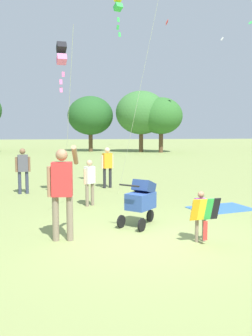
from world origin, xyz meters
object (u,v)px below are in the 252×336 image
kite_blue_high (119,5)px  person_red_shirt (107,164)px  person_adult_flyer (62,186)px  person_back_turned (23,167)px  kite_adult_black (62,55)px  picnic_blanket (221,208)px  child_with_butterfly_kite (202,212)px  stroller (141,199)px  person_sitting_far (90,179)px

kite_blue_high → person_red_shirt: kite_blue_high is taller
person_adult_flyer → person_back_turned: 5.53m
kite_adult_black → person_back_turned: size_ratio=3.07×
kite_blue_high → picnic_blanket: size_ratio=3.97×
kite_adult_black → person_back_turned: kite_adult_black is taller
person_adult_flyer → kite_blue_high: (1.49, 5.01, 4.87)m
kite_adult_black → picnic_blanket: size_ratio=2.88×
kite_adult_black → person_back_turned: 3.86m
child_with_butterfly_kite → person_red_shirt: size_ratio=0.67×
stroller → person_red_shirt: 5.30m
stroller → person_back_turned: 5.44m
child_with_butterfly_kite → person_back_turned: (-4.21, 5.67, 0.29)m
person_red_shirt → person_sitting_far: 3.11m
child_with_butterfly_kite → person_red_shirt: person_red_shirt is taller
child_with_butterfly_kite → kite_adult_black: kite_adult_black is taller
picnic_blanket → person_adult_flyer: bearing=-148.6°
person_back_turned → kite_blue_high: bearing=-5.3°
person_adult_flyer → kite_adult_black: (-0.22, 3.91, 3.14)m
child_with_butterfly_kite → kite_adult_black: bearing=123.3°
child_with_butterfly_kite → person_sitting_far: 4.12m
stroller → kite_adult_black: 5.02m
picnic_blanket → person_red_shirt: bearing=126.8°
person_red_shirt → person_sitting_far: (-0.64, -3.05, -0.10)m
child_with_butterfly_kite → stroller: (-0.96, 1.32, 0.02)m
person_back_turned → person_adult_flyer: bearing=-73.1°
person_adult_flyer → person_sitting_far: (0.53, 3.18, -0.31)m
person_red_shirt → picnic_blanket: person_red_shirt is taller
child_with_butterfly_kite → kite_blue_high: size_ratio=0.15×
child_with_butterfly_kite → stroller: bearing=125.9°
person_adult_flyer → person_red_shirt: size_ratio=1.27×
child_with_butterfly_kite → person_red_shirt: (-1.43, 6.60, 0.27)m
kite_adult_black → person_red_shirt: 4.30m
child_with_butterfly_kite → person_adult_flyer: 2.67m
kite_adult_black → stroller: bearing=-57.9°
child_with_butterfly_kite → stroller: stroller is taller
stroller → kite_adult_black: kite_adult_black is taller
person_sitting_far → person_back_turned: person_back_turned is taller
person_adult_flyer → stroller: (1.65, 0.95, -0.46)m
stroller → kite_adult_black: bearing=122.1°
person_back_turned → stroller: bearing=-53.1°
person_adult_flyer → stroller: bearing=29.9°
person_red_shirt → stroller: bearing=-84.9°
stroller → person_sitting_far: (-1.12, 2.23, 0.15)m
child_with_butterfly_kite → picnic_blanket: 3.20m
kite_blue_high → picnic_blanket: (2.52, -2.56, -5.92)m
person_adult_flyer → kite_adult_black: bearing=93.2°
person_adult_flyer → person_red_shirt: bearing=79.3°
person_red_shirt → picnic_blanket: (2.83, -3.78, -0.85)m
person_adult_flyer → kite_adult_black: kite_adult_black is taller
person_sitting_far → picnic_blanket: bearing=-11.9°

